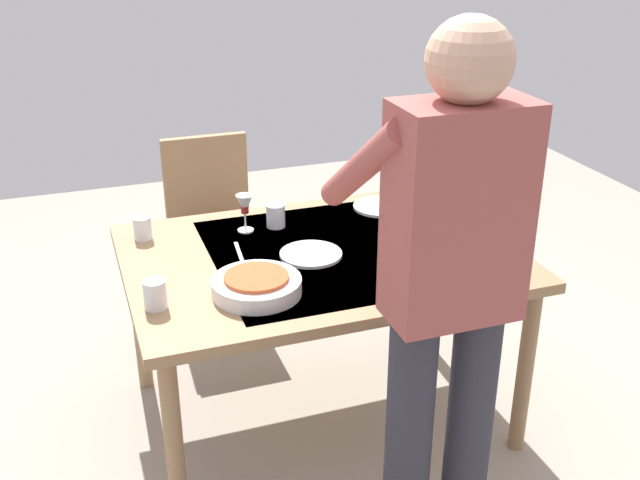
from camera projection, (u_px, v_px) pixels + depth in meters
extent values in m
plane|color=#9E9384|center=(320.00, 413.00, 3.13)|extent=(6.00, 6.00, 0.00)
cube|color=#93704C|center=(320.00, 257.00, 2.84)|extent=(1.43, 1.02, 0.04)
cube|color=#B2B7C1|center=(320.00, 253.00, 2.83)|extent=(0.79, 0.87, 0.00)
cylinder|color=#93704C|center=(419.00, 269.00, 3.56)|extent=(0.06, 0.06, 0.69)
cylinder|color=#93704C|center=(139.00, 315.00, 3.17)|extent=(0.06, 0.06, 0.69)
cylinder|color=#93704C|center=(525.00, 371.00, 2.80)|extent=(0.06, 0.06, 0.69)
cylinder|color=#93704C|center=(174.00, 447.00, 2.42)|extent=(0.06, 0.06, 0.69)
cube|color=brown|center=(217.00, 243.00, 3.58)|extent=(0.40, 0.40, 0.04)
cube|color=#93704C|center=(206.00, 182.00, 3.63)|extent=(0.40, 0.04, 0.45)
cylinder|color=#93704C|center=(245.00, 266.00, 3.87)|extent=(0.04, 0.04, 0.43)
cylinder|color=#93704C|center=(178.00, 276.00, 3.76)|extent=(0.04, 0.04, 0.43)
cylinder|color=#93704C|center=(263.00, 296.00, 3.57)|extent=(0.04, 0.04, 0.43)
cylinder|color=#93704C|center=(191.00, 308.00, 3.47)|extent=(0.04, 0.04, 0.43)
cylinder|color=#2D2D38|center=(409.00, 448.00, 2.27)|extent=(0.14, 0.14, 0.88)
cylinder|color=#2D2D38|center=(468.00, 433.00, 2.33)|extent=(0.14, 0.14, 0.88)
cube|color=#9E4C47|center=(457.00, 214.00, 1.99)|extent=(0.36, 0.20, 0.60)
sphere|color=tan|center=(470.00, 60.00, 1.83)|extent=(0.22, 0.22, 0.22)
cylinder|color=#9E4C47|center=(363.00, 166.00, 2.12)|extent=(0.08, 0.52, 0.40)
cylinder|color=#9E4C47|center=(472.00, 154.00, 2.22)|extent=(0.08, 0.52, 0.40)
cylinder|color=black|center=(395.00, 220.00, 2.85)|extent=(0.07, 0.07, 0.20)
cylinder|color=black|center=(397.00, 185.00, 2.79)|extent=(0.03, 0.03, 0.08)
cylinder|color=black|center=(398.00, 173.00, 2.77)|extent=(0.03, 0.03, 0.02)
cylinder|color=white|center=(433.00, 259.00, 2.77)|extent=(0.06, 0.06, 0.01)
cylinder|color=white|center=(434.00, 250.00, 2.75)|extent=(0.01, 0.01, 0.07)
cone|color=white|center=(435.00, 231.00, 2.72)|extent=(0.07, 0.07, 0.07)
cylinder|color=beige|center=(435.00, 237.00, 2.73)|extent=(0.03, 0.03, 0.03)
cylinder|color=white|center=(246.00, 230.00, 3.01)|extent=(0.06, 0.06, 0.01)
cylinder|color=white|center=(245.00, 221.00, 2.99)|extent=(0.01, 0.01, 0.07)
cone|color=white|center=(245.00, 204.00, 2.96)|extent=(0.07, 0.07, 0.07)
cylinder|color=maroon|center=(245.00, 210.00, 2.97)|extent=(0.03, 0.03, 0.03)
cylinder|color=silver|center=(276.00, 216.00, 3.03)|extent=(0.08, 0.08, 0.09)
cylinder|color=silver|center=(142.00, 228.00, 2.92)|extent=(0.07, 0.07, 0.09)
cylinder|color=silver|center=(155.00, 295.00, 2.43)|extent=(0.07, 0.07, 0.10)
cylinder|color=silver|center=(257.00, 286.00, 2.52)|extent=(0.30, 0.30, 0.05)
cylinder|color=#C6562D|center=(256.00, 280.00, 2.52)|extent=(0.22, 0.22, 0.03)
cylinder|color=silver|center=(430.00, 275.00, 2.60)|extent=(0.18, 0.18, 0.05)
cylinder|color=#4C843D|center=(430.00, 269.00, 2.59)|extent=(0.13, 0.13, 0.03)
cylinder|color=silver|center=(380.00, 207.00, 3.23)|extent=(0.23, 0.23, 0.01)
cylinder|color=silver|center=(311.00, 254.00, 2.80)|extent=(0.23, 0.23, 0.01)
cube|color=silver|center=(239.00, 254.00, 2.81)|extent=(0.03, 0.20, 0.00)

